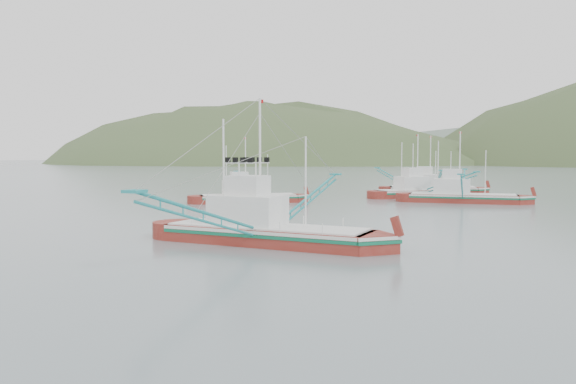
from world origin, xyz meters
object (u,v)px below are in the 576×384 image
at_px(bg_boat_right, 461,192).
at_px(bg_boat_extra, 432,182).
at_px(bg_boat_left, 248,188).
at_px(main_boat, 263,222).
at_px(bg_boat_far, 419,183).

height_order(bg_boat_right, bg_boat_extra, same).
bearing_deg(bg_boat_extra, bg_boat_left, -139.96).
relative_size(bg_boat_right, bg_boat_extra, 1.01).
xyz_separation_m(main_boat, bg_boat_far, (2.65, 49.39, 0.60)).
distance_m(main_boat, bg_boat_extra, 58.07).
bearing_deg(bg_boat_extra, main_boat, -106.76).
distance_m(bg_boat_right, bg_boat_extra, 17.35).
height_order(bg_boat_far, bg_boat_left, bg_boat_far).
distance_m(bg_boat_far, bg_boat_left, 26.85).
relative_size(bg_boat_far, bg_boat_left, 1.02).
distance_m(bg_boat_far, bg_boat_extra, 8.62).
xyz_separation_m(bg_boat_far, bg_boat_extra, (0.61, 8.59, -0.34)).
bearing_deg(bg_boat_extra, bg_boat_far, -107.62).
bearing_deg(bg_boat_right, main_boat, -107.10).
bearing_deg(bg_boat_right, bg_boat_extra, 106.49).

